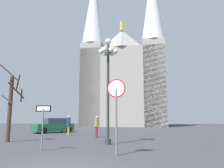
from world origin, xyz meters
TOP-DOWN VIEW (x-y plane):
  - cathedral at (2.64, 38.51)m, footprint 17.52×14.37m
  - stop_sign at (1.71, 3.20)m, footprint 0.77×0.20m
  - one_way_arrow_sign at (-1.74, 4.40)m, footprint 0.73×0.07m
  - street_lamp at (1.14, 6.99)m, footprint 1.18×1.07m
  - bare_tree at (-5.21, 8.03)m, footprint 1.43×1.74m
  - parked_car_near_green at (-5.19, 17.25)m, footprint 4.13×4.04m
  - pedestrian_walking at (-0.01, 11.51)m, footprint 0.32×0.32m
  - pedestrian_standing at (-2.67, 13.30)m, footprint 0.32×0.32m

SIDE VIEW (x-z plane):
  - parked_car_near_green at x=-5.19m, z-range -0.05..1.46m
  - pedestrian_walking at x=-0.01m, z-range 0.17..1.84m
  - pedestrian_standing at x=-2.67m, z-range 0.18..1.89m
  - one_way_arrow_sign at x=-1.74m, z-range 0.35..2.42m
  - stop_sign at x=1.71m, z-range 0.62..3.70m
  - bare_tree at x=-5.21m, z-range -0.13..4.75m
  - street_lamp at x=1.14m, z-range 1.10..7.41m
  - cathedral at x=2.64m, z-range -6.12..26.18m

